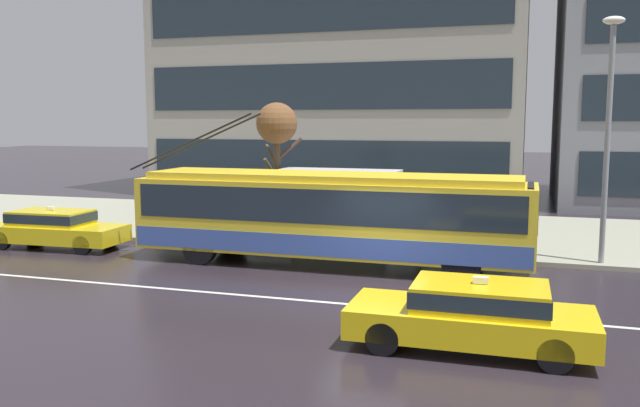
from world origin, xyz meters
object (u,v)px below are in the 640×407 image
object	(u,v)px
bus_shelter	(340,186)
pedestrian_approaching_curb	(293,212)
pedestrian_at_shelter	(386,195)
taxi_oncoming_near	(474,313)
pedestrian_walking_past	(420,217)
street_lamp	(609,120)
trolleybus	(330,215)
street_tree_bare	(277,128)
taxi_queued_behind_bus	(55,227)

from	to	relation	value
bus_shelter	pedestrian_approaching_curb	xyz separation A→B (m)	(-1.48, -0.63, -0.88)
pedestrian_approaching_curb	pedestrian_at_shelter	bearing A→B (deg)	20.45
taxi_oncoming_near	pedestrian_at_shelter	distance (m)	10.92
pedestrian_at_shelter	pedestrian_walking_past	world-z (taller)	pedestrian_at_shelter
pedestrian_walking_past	street_lamp	world-z (taller)	street_lamp
pedestrian_approaching_curb	pedestrian_walking_past	distance (m)	4.37
trolleybus	pedestrian_at_shelter	world-z (taller)	trolleybus
street_tree_bare	pedestrian_at_shelter	bearing A→B (deg)	4.75
trolleybus	pedestrian_approaching_curb	size ratio (longest dim) A/B	7.45
taxi_queued_behind_bus	street_tree_bare	distance (m)	8.29
taxi_queued_behind_bus	street_tree_bare	bearing A→B (deg)	30.50
trolleybus	taxi_queued_behind_bus	world-z (taller)	trolleybus
street_lamp	street_tree_bare	xyz separation A→B (m)	(-10.74, 1.64, -0.26)
pedestrian_at_shelter	taxi_oncoming_near	bearing A→B (deg)	-69.63
trolleybus	pedestrian_at_shelter	xyz separation A→B (m)	(0.83, 4.00, 0.17)
pedestrian_approaching_curb	street_tree_bare	distance (m)	3.12
taxi_oncoming_near	pedestrian_approaching_curb	bearing A→B (deg)	126.89
taxi_oncoming_near	bus_shelter	bearing A→B (deg)	118.76
taxi_queued_behind_bus	bus_shelter	size ratio (longest dim) A/B	1.13
taxi_queued_behind_bus	pedestrian_at_shelter	distance (m)	11.32
pedestrian_approaching_curb	street_tree_bare	world-z (taller)	street_tree_bare
taxi_oncoming_near	pedestrian_walking_past	world-z (taller)	pedestrian_walking_past
street_lamp	pedestrian_at_shelter	bearing A→B (deg)	163.90
taxi_queued_behind_bus	pedestrian_walking_past	world-z (taller)	pedestrian_walking_past
street_tree_bare	pedestrian_walking_past	bearing A→B (deg)	-6.23
taxi_queued_behind_bus	pedestrian_approaching_curb	size ratio (longest dim) A/B	2.85
pedestrian_walking_past	street_tree_bare	xyz separation A→B (m)	(-5.26, 0.57, 2.89)
bus_shelter	pedestrian_walking_past	bearing A→B (deg)	-7.97
taxi_queued_behind_bus	taxi_oncoming_near	size ratio (longest dim) A/B	1.04
street_tree_bare	taxi_queued_behind_bus	bearing A→B (deg)	-149.50
bus_shelter	taxi_queued_behind_bus	bearing A→B (deg)	-157.57
taxi_oncoming_near	pedestrian_at_shelter	world-z (taller)	pedestrian_at_shelter
pedestrian_at_shelter	bus_shelter	bearing A→B (deg)	-162.09
pedestrian_at_shelter	street_lamp	bearing A→B (deg)	-16.10
street_lamp	street_tree_bare	size ratio (longest dim) A/B	1.47
street_tree_bare	bus_shelter	bearing A→B (deg)	-4.11
pedestrian_at_shelter	street_lamp	world-z (taller)	street_lamp
taxi_queued_behind_bus	taxi_oncoming_near	xyz separation A→B (m)	(14.26, -6.01, -0.00)
pedestrian_at_shelter	street_tree_bare	size ratio (longest dim) A/B	0.40
taxi_oncoming_near	pedestrian_walking_past	size ratio (longest dim) A/B	2.73
pedestrian_walking_past	street_tree_bare	bearing A→B (deg)	173.77
taxi_oncoming_near	street_tree_bare	bearing A→B (deg)	127.98
pedestrian_approaching_curb	street_lamp	size ratio (longest dim) A/B	0.24
taxi_queued_behind_bus	street_lamp	size ratio (longest dim) A/B	0.67
street_lamp	street_tree_bare	bearing A→B (deg)	171.31
bus_shelter	street_tree_bare	distance (m)	3.12
bus_shelter	street_lamp	size ratio (longest dim) A/B	0.60
trolleybus	taxi_oncoming_near	distance (m)	7.77
trolleybus	pedestrian_at_shelter	size ratio (longest dim) A/B	6.52
pedestrian_at_shelter	pedestrian_walking_past	xyz separation A→B (m)	(1.34, -0.90, -0.57)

